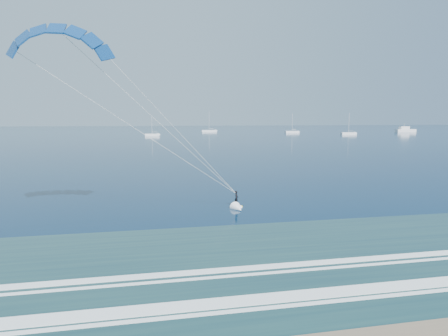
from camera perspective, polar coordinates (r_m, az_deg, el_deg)
name	(u,v)px	position (r m, az deg, el deg)	size (l,w,h in m)	color
kitesurfer_rig	(159,123)	(34.50, -9.33, 6.42)	(20.90, 8.60, 16.71)	yellow
motor_yacht	(405,130)	(274.64, 24.46, 4.97)	(12.94, 3.45, 5.62)	white
sailboat_1	(152,135)	(198.70, -10.23, 4.70)	(6.89, 2.40, 9.82)	white
sailboat_2	(209,131)	(256.37, -2.13, 5.33)	(9.68, 2.40, 13.03)	white
sailboat_3	(292,132)	(241.44, 9.70, 5.12)	(8.46, 2.40, 11.59)	white
sailboat_4	(349,133)	(224.29, 17.36, 4.75)	(8.50, 2.40, 11.54)	white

